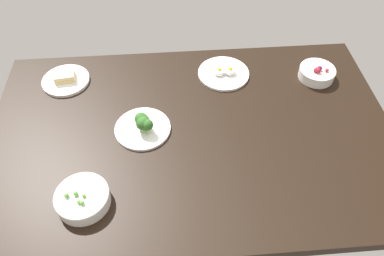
# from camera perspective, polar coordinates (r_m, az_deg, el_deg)

# --- Properties ---
(dining_table) EXTENTS (1.48, 0.94, 0.04)m
(dining_table) POSITION_cam_1_polar(r_m,az_deg,el_deg) (1.36, -0.00, -1.10)
(dining_table) COLOR black
(dining_table) RESTS_ON ground
(bowl_berries) EXTENTS (0.15, 0.15, 0.06)m
(bowl_berries) POSITION_cam_1_polar(r_m,az_deg,el_deg) (1.62, 18.65, 8.07)
(bowl_berries) COLOR white
(bowl_berries) RESTS_ON dining_table
(plate_sandwich) EXTENTS (0.19, 0.19, 0.04)m
(plate_sandwich) POSITION_cam_1_polar(r_m,az_deg,el_deg) (1.61, -18.87, 7.08)
(plate_sandwich) COLOR white
(plate_sandwich) RESTS_ON dining_table
(bowl_peas) EXTENTS (0.17, 0.17, 0.06)m
(bowl_peas) POSITION_cam_1_polar(r_m,az_deg,el_deg) (1.21, -16.48, -10.32)
(bowl_peas) COLOR white
(bowl_peas) RESTS_ON dining_table
(plate_broccoli) EXTENTS (0.20, 0.20, 0.08)m
(plate_broccoli) POSITION_cam_1_polar(r_m,az_deg,el_deg) (1.34, -7.54, 0.37)
(plate_broccoli) COLOR white
(plate_broccoli) RESTS_ON dining_table
(plate_eggs) EXTENTS (0.21, 0.21, 0.04)m
(plate_eggs) POSITION_cam_1_polar(r_m,az_deg,el_deg) (1.57, 4.90, 8.45)
(plate_eggs) COLOR white
(plate_eggs) RESTS_ON dining_table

